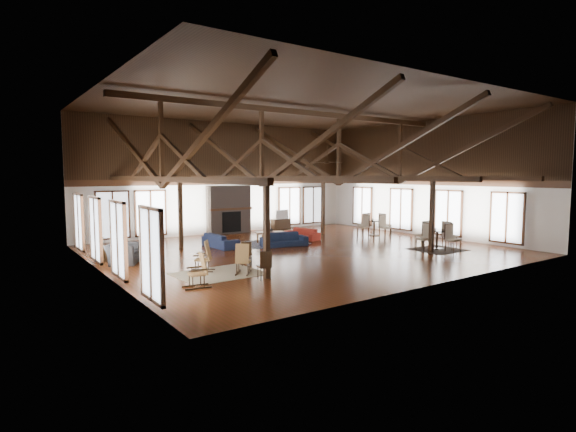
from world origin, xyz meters
TOP-DOWN VIEW (x-y plane):
  - floor at (0.00, 0.00)m, footprint 16.00×16.00m
  - ceiling at (0.00, 0.00)m, footprint 16.00×14.00m
  - wall_back at (0.00, 7.00)m, footprint 16.00×0.02m
  - wall_front at (0.00, -7.00)m, footprint 16.00×0.02m
  - wall_left at (-8.00, 0.00)m, footprint 0.02×14.00m
  - wall_right at (8.00, 0.00)m, footprint 0.02×14.00m
  - roof_truss at (0.00, 0.00)m, footprint 15.60×14.07m
  - post_grid at (0.00, 0.00)m, footprint 8.16×7.16m
  - fireplace at (0.00, 6.67)m, footprint 2.50×0.69m
  - ceiling_fan at (0.50, -1.00)m, footprint 1.60×1.60m
  - sofa_navy_front at (-0.04, 1.31)m, footprint 2.18×1.19m
  - sofa_navy_left at (-2.50, 2.70)m, footprint 2.09×0.91m
  - sofa_orange at (1.92, 2.58)m, footprint 1.92×1.12m
  - coffee_table at (0.01, 2.54)m, footprint 1.46×1.05m
  - vase at (0.13, 2.61)m, footprint 0.19×0.19m
  - armchair at (-7.05, 1.36)m, footprint 1.46×1.41m
  - side_table_lamp at (-7.60, 2.29)m, footprint 0.42×0.42m
  - rocking_chair_a at (-5.15, -1.49)m, footprint 0.90×0.82m
  - rocking_chair_b at (-4.33, -2.57)m, footprint 0.81×0.86m
  - rocking_chair_c at (-6.15, -3.34)m, footprint 0.82×0.51m
  - side_chair_a at (-3.59, -1.54)m, footprint 0.52×0.52m
  - side_chair_b at (-4.18, -3.68)m, footprint 0.46×0.46m
  - cafe_table_near at (4.91, -3.11)m, footprint 2.20×2.20m
  - cafe_table_far at (5.85, 1.51)m, footprint 2.13×2.13m
  - cup_near at (4.84, -3.04)m, footprint 0.14×0.14m
  - cup_far at (5.80, 1.58)m, footprint 0.13×0.13m
  - tv_console at (3.46, 6.75)m, footprint 1.16×0.43m
  - television at (3.49, 6.75)m, footprint 0.95×0.23m
  - rug_tan at (-4.96, -2.10)m, footprint 2.75×2.21m
  - rug_navy at (0.01, 2.41)m, footprint 3.12×2.42m
  - rug_dark at (4.81, -3.22)m, footprint 2.07×1.89m

SIDE VIEW (x-z plane):
  - floor at x=0.00m, z-range 0.00..0.00m
  - rug_dark at x=4.81m, z-range 0.00..0.01m
  - rug_navy at x=0.01m, z-range 0.00..0.01m
  - rug_tan at x=-4.96m, z-range 0.00..0.01m
  - sofa_orange at x=1.92m, z-range 0.00..0.53m
  - tv_console at x=3.46m, z-range 0.00..0.58m
  - sofa_navy_left at x=-2.50m, z-range 0.00..0.60m
  - sofa_navy_front at x=-0.04m, z-range 0.00..0.60m
  - armchair at x=-7.05m, z-range 0.00..0.73m
  - side_table_lamp at x=-7.60m, z-range -0.13..0.95m
  - coffee_table at x=0.01m, z-range 0.20..0.70m
  - rocking_chair_c at x=-6.15m, z-range -0.03..0.97m
  - rocking_chair_b at x=-4.33m, z-range -0.03..0.97m
  - rocking_chair_a at x=-5.15m, z-range -0.03..1.00m
  - side_chair_a at x=-3.59m, z-range 0.07..0.95m
  - side_chair_b at x=-4.18m, z-range 0.07..0.97m
  - cafe_table_far at x=5.85m, z-range 0.00..1.11m
  - cafe_table_near at x=4.91m, z-range 0.00..1.14m
  - vase at x=0.13m, z-range 0.51..0.69m
  - cup_far at x=5.80m, z-range 0.80..0.89m
  - television at x=3.49m, z-range 0.58..1.12m
  - cup_near at x=4.84m, z-range 0.82..0.91m
  - fireplace at x=0.00m, z-range -0.01..2.59m
  - post_grid at x=0.00m, z-range 0.00..3.05m
  - wall_back at x=0.00m, z-range 0.00..6.00m
  - wall_front at x=0.00m, z-range 0.00..6.00m
  - wall_left at x=-8.00m, z-range 0.00..6.00m
  - wall_right at x=8.00m, z-range 0.00..6.00m
  - ceiling_fan at x=0.50m, z-range 3.36..4.11m
  - roof_truss at x=0.00m, z-range 2.46..5.60m
  - ceiling at x=0.00m, z-range 5.99..6.01m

